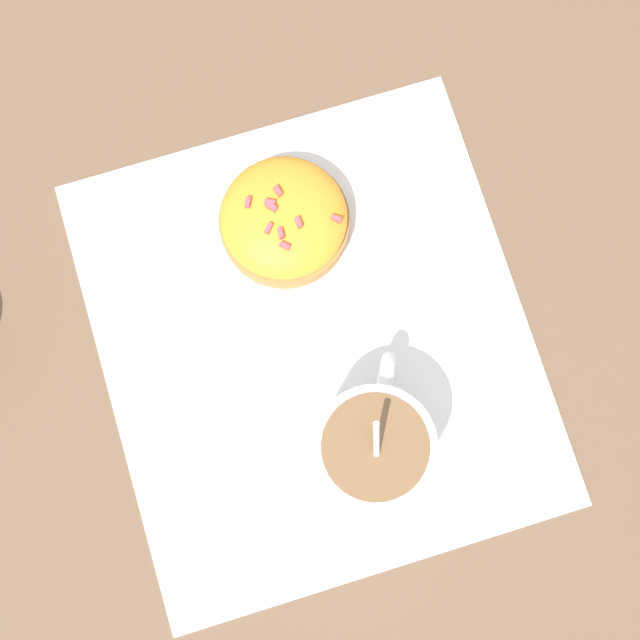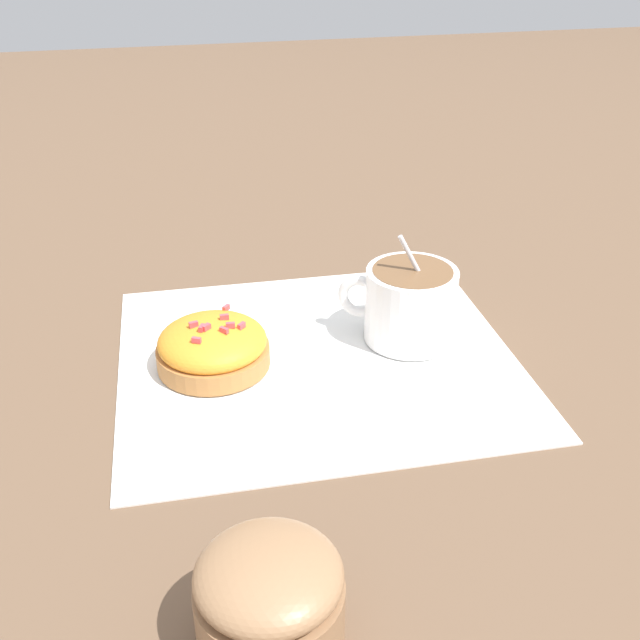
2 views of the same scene
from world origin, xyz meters
name	(u,v)px [view 2 (image 2 of 2)]	position (x,y,z in m)	size (l,w,h in m)	color
ground_plane	(317,359)	(0.00, 0.00, 0.00)	(3.00, 3.00, 0.00)	brown
paper_napkin	(317,357)	(0.00, 0.00, 0.00)	(0.33, 0.30, 0.00)	white
coffee_cup	(409,301)	(0.08, 0.01, 0.04)	(0.10, 0.08, 0.10)	white
frosted_pastry	(213,346)	(-0.08, 0.01, 0.02)	(0.09, 0.09, 0.04)	#B2753D
sugar_bowl	(270,600)	(-0.08, -0.26, 0.03)	(0.08, 0.08, 0.06)	#99704C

